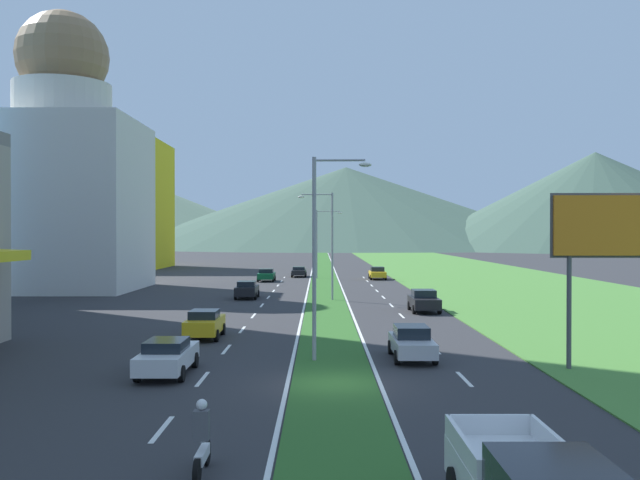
# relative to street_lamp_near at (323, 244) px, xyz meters

# --- Properties ---
(ground_plane) EXTENTS (600.00, 600.00, 0.00)m
(ground_plane) POSITION_rel_street_lamp_near_xyz_m (0.50, -4.83, -5.19)
(ground_plane) COLOR #2D2D30
(grass_median) EXTENTS (3.20, 240.00, 0.06)m
(grass_median) POSITION_rel_street_lamp_near_xyz_m (0.50, 55.17, -5.16)
(grass_median) COLOR #2D6023
(grass_median) RESTS_ON ground_plane
(grass_verge_right) EXTENTS (24.00, 240.00, 0.06)m
(grass_verge_right) POSITION_rel_street_lamp_near_xyz_m (21.10, 55.17, -5.16)
(grass_verge_right) COLOR #477F33
(grass_verge_right) RESTS_ON ground_plane
(lane_dash_left_2) EXTENTS (0.16, 2.80, 0.01)m
(lane_dash_left_2) POSITION_rel_street_lamp_near_xyz_m (-4.60, -10.80, -5.18)
(lane_dash_left_2) COLOR silver
(lane_dash_left_2) RESTS_ON ground_plane
(lane_dash_left_3) EXTENTS (0.16, 2.80, 0.01)m
(lane_dash_left_3) POSITION_rel_street_lamp_near_xyz_m (-4.60, -3.79, -5.18)
(lane_dash_left_3) COLOR silver
(lane_dash_left_3) RESTS_ON ground_plane
(lane_dash_left_4) EXTENTS (0.16, 2.80, 0.01)m
(lane_dash_left_4) POSITION_rel_street_lamp_near_xyz_m (-4.60, 3.22, -5.18)
(lane_dash_left_4) COLOR silver
(lane_dash_left_4) RESTS_ON ground_plane
(lane_dash_left_5) EXTENTS (0.16, 2.80, 0.01)m
(lane_dash_left_5) POSITION_rel_street_lamp_near_xyz_m (-4.60, 10.23, -5.18)
(lane_dash_left_5) COLOR silver
(lane_dash_left_5) RESTS_ON ground_plane
(lane_dash_left_6) EXTENTS (0.16, 2.80, 0.01)m
(lane_dash_left_6) POSITION_rel_street_lamp_near_xyz_m (-4.60, 17.25, -5.18)
(lane_dash_left_6) COLOR silver
(lane_dash_left_6) RESTS_ON ground_plane
(lane_dash_left_7) EXTENTS (0.16, 2.80, 0.01)m
(lane_dash_left_7) POSITION_rel_street_lamp_near_xyz_m (-4.60, 24.26, -5.18)
(lane_dash_left_7) COLOR silver
(lane_dash_left_7) RESTS_ON ground_plane
(lane_dash_left_8) EXTENTS (0.16, 2.80, 0.01)m
(lane_dash_left_8) POSITION_rel_street_lamp_near_xyz_m (-4.60, 31.27, -5.18)
(lane_dash_left_8) COLOR silver
(lane_dash_left_8) RESTS_ON ground_plane
(lane_dash_left_9) EXTENTS (0.16, 2.80, 0.01)m
(lane_dash_left_9) POSITION_rel_street_lamp_near_xyz_m (-4.60, 38.28, -5.18)
(lane_dash_left_9) COLOR silver
(lane_dash_left_9) RESTS_ON ground_plane
(lane_dash_left_10) EXTENTS (0.16, 2.80, 0.01)m
(lane_dash_left_10) POSITION_rel_street_lamp_near_xyz_m (-4.60, 45.29, -5.18)
(lane_dash_left_10) COLOR silver
(lane_dash_left_10) RESTS_ON ground_plane
(lane_dash_left_11) EXTENTS (0.16, 2.80, 0.01)m
(lane_dash_left_11) POSITION_rel_street_lamp_near_xyz_m (-4.60, 52.31, -5.18)
(lane_dash_left_11) COLOR silver
(lane_dash_left_11) RESTS_ON ground_plane
(lane_dash_left_12) EXTENTS (0.16, 2.80, 0.01)m
(lane_dash_left_12) POSITION_rel_street_lamp_near_xyz_m (-4.60, 59.32, -5.18)
(lane_dash_left_12) COLOR silver
(lane_dash_left_12) RESTS_ON ground_plane
(lane_dash_right_2) EXTENTS (0.16, 2.80, 0.01)m
(lane_dash_right_2) POSITION_rel_street_lamp_near_xyz_m (5.60, -10.80, -5.18)
(lane_dash_right_2) COLOR silver
(lane_dash_right_2) RESTS_ON ground_plane
(lane_dash_right_3) EXTENTS (0.16, 2.80, 0.01)m
(lane_dash_right_3) POSITION_rel_street_lamp_near_xyz_m (5.60, -3.79, -5.18)
(lane_dash_right_3) COLOR silver
(lane_dash_right_3) RESTS_ON ground_plane
(lane_dash_right_4) EXTENTS (0.16, 2.80, 0.01)m
(lane_dash_right_4) POSITION_rel_street_lamp_near_xyz_m (5.60, 3.22, -5.18)
(lane_dash_right_4) COLOR silver
(lane_dash_right_4) RESTS_ON ground_plane
(lane_dash_right_5) EXTENTS (0.16, 2.80, 0.01)m
(lane_dash_right_5) POSITION_rel_street_lamp_near_xyz_m (5.60, 10.23, -5.18)
(lane_dash_right_5) COLOR silver
(lane_dash_right_5) RESTS_ON ground_plane
(lane_dash_right_6) EXTENTS (0.16, 2.80, 0.01)m
(lane_dash_right_6) POSITION_rel_street_lamp_near_xyz_m (5.60, 17.25, -5.18)
(lane_dash_right_6) COLOR silver
(lane_dash_right_6) RESTS_ON ground_plane
(lane_dash_right_7) EXTENTS (0.16, 2.80, 0.01)m
(lane_dash_right_7) POSITION_rel_street_lamp_near_xyz_m (5.60, 24.26, -5.18)
(lane_dash_right_7) COLOR silver
(lane_dash_right_7) RESTS_ON ground_plane
(lane_dash_right_8) EXTENTS (0.16, 2.80, 0.01)m
(lane_dash_right_8) POSITION_rel_street_lamp_near_xyz_m (5.60, 31.27, -5.18)
(lane_dash_right_8) COLOR silver
(lane_dash_right_8) RESTS_ON ground_plane
(lane_dash_right_9) EXTENTS (0.16, 2.80, 0.01)m
(lane_dash_right_9) POSITION_rel_street_lamp_near_xyz_m (5.60, 38.28, -5.18)
(lane_dash_right_9) COLOR silver
(lane_dash_right_9) RESTS_ON ground_plane
(lane_dash_right_10) EXTENTS (0.16, 2.80, 0.01)m
(lane_dash_right_10) POSITION_rel_street_lamp_near_xyz_m (5.60, 45.29, -5.18)
(lane_dash_right_10) COLOR silver
(lane_dash_right_10) RESTS_ON ground_plane
(lane_dash_right_11) EXTENTS (0.16, 2.80, 0.01)m
(lane_dash_right_11) POSITION_rel_street_lamp_near_xyz_m (5.60, 52.31, -5.18)
(lane_dash_right_11) COLOR silver
(lane_dash_right_11) RESTS_ON ground_plane
(lane_dash_right_12) EXTENTS (0.16, 2.80, 0.01)m
(lane_dash_right_12) POSITION_rel_street_lamp_near_xyz_m (5.60, 59.32, -5.18)
(lane_dash_right_12) COLOR silver
(lane_dash_right_12) RESTS_ON ground_plane
(edge_line_median_left) EXTENTS (0.16, 240.00, 0.01)m
(edge_line_median_left) POSITION_rel_street_lamp_near_xyz_m (-1.25, 55.17, -5.18)
(edge_line_median_left) COLOR silver
(edge_line_median_left) RESTS_ON ground_plane
(edge_line_median_right) EXTENTS (0.16, 240.00, 0.01)m
(edge_line_median_right) POSITION_rel_street_lamp_near_xyz_m (2.25, 55.17, -5.18)
(edge_line_median_right) COLOR silver
(edge_line_median_right) RESTS_ON ground_plane
(domed_building) EXTENTS (15.08, 15.08, 27.98)m
(domed_building) POSITION_rel_street_lamp_near_xyz_m (-25.89, 39.70, 6.31)
(domed_building) COLOR silver
(domed_building) RESTS_ON ground_plane
(midrise_colored) EXTENTS (16.85, 16.85, 20.58)m
(midrise_colored) POSITION_rel_street_lamp_near_xyz_m (-33.98, 84.25, 5.10)
(midrise_colored) COLOR yellow
(midrise_colored) RESTS_ON ground_plane
(hill_far_left) EXTENTS (164.40, 164.40, 32.14)m
(hill_far_left) POSITION_rel_street_lamp_near_xyz_m (-88.73, 287.93, 10.88)
(hill_far_left) COLOR #516B56
(hill_far_left) RESTS_ON ground_plane
(hill_far_center) EXTENTS (193.43, 193.43, 33.73)m
(hill_far_center) POSITION_rel_street_lamp_near_xyz_m (11.06, 267.97, 11.67)
(hill_far_center) COLOR #3D5647
(hill_far_center) RESTS_ON ground_plane
(hill_far_right) EXTENTS (137.93, 137.93, 34.90)m
(hill_far_right) POSITION_rel_street_lamp_near_xyz_m (98.92, 222.04, 12.26)
(hill_far_right) COLOR #3D5647
(hill_far_right) RESTS_ON ground_plane
(street_lamp_near) EXTENTS (2.62, 0.32, 9.06)m
(street_lamp_near) POSITION_rel_street_lamp_near_xyz_m (0.00, 0.00, 0.00)
(street_lamp_near) COLOR #99999E
(street_lamp_near) RESTS_ON ground_plane
(street_lamp_mid) EXTENTS (3.00, 0.28, 9.11)m
(street_lamp_mid) POSITION_rel_street_lamp_near_xyz_m (0.69, 28.41, 0.07)
(street_lamp_mid) COLOR #99999E
(street_lamp_mid) RESTS_ON ground_plane
(street_lamp_far) EXTENTS (3.25, 0.28, 8.58)m
(street_lamp_far) POSITION_rel_street_lamp_near_xyz_m (-0.04, 56.82, -0.18)
(street_lamp_far) COLOR #99999E
(street_lamp_far) RESTS_ON ground_plane
(billboard_roadside) EXTENTS (4.76, 0.28, 7.35)m
(billboard_roadside) POSITION_rel_street_lamp_near_xyz_m (11.93, -1.98, 0.39)
(billboard_roadside) COLOR #4C4C51
(billboard_roadside) RESTS_ON ground_plane
(car_0) EXTENTS (1.91, 4.70, 1.43)m
(car_0) POSITION_rel_street_lamp_near_xyz_m (-6.16, -2.91, -4.44)
(car_0) COLOR silver
(car_0) RESTS_ON ground_plane
(car_1) EXTENTS (1.95, 4.56, 1.33)m
(car_1) POSITION_rel_street_lamp_near_xyz_m (-2.77, 60.65, -4.49)
(car_1) COLOR black
(car_1) RESTS_ON ground_plane
(car_2) EXTENTS (2.02, 4.12, 1.50)m
(car_2) POSITION_rel_street_lamp_near_xyz_m (-6.35, 51.96, -4.43)
(car_2) COLOR #0C5128
(car_2) RESTS_ON ground_plane
(car_3) EXTENTS (2.02, 4.55, 1.53)m
(car_3) POSITION_rel_street_lamp_near_xyz_m (7.07, 55.82, -4.42)
(car_3) COLOR yellow
(car_3) RESTS_ON ground_plane
(car_4) EXTENTS (1.92, 4.25, 1.52)m
(car_4) POSITION_rel_street_lamp_near_xyz_m (-6.39, 30.15, -4.41)
(car_4) COLOR black
(car_4) RESTS_ON ground_plane
(car_5) EXTENTS (1.86, 4.41, 1.49)m
(car_5) POSITION_rel_street_lamp_near_xyz_m (4.12, 0.58, -4.43)
(car_5) COLOR #B2B2B7
(car_5) RESTS_ON ground_plane
(car_6) EXTENTS (2.01, 4.35, 1.60)m
(car_6) POSITION_rel_street_lamp_near_xyz_m (7.49, 19.70, -4.39)
(car_6) COLOR black
(car_6) RESTS_ON ground_plane
(car_7) EXTENTS (1.85, 4.09, 1.53)m
(car_7) POSITION_rel_street_lamp_near_xyz_m (-6.27, 6.93, -4.40)
(car_7) COLOR yellow
(car_7) RESTS_ON ground_plane
(motorcycle_rider) EXTENTS (0.36, 2.00, 1.80)m
(motorcycle_rider) POSITION_rel_street_lamp_near_xyz_m (-2.79, -14.69, -4.44)
(motorcycle_rider) COLOR black
(motorcycle_rider) RESTS_ON ground_plane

